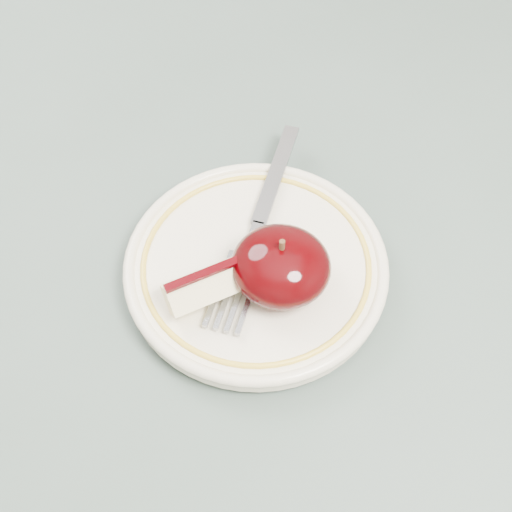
% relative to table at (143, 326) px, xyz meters
% --- Properties ---
extents(table, '(0.90, 0.90, 0.75)m').
position_rel_table_xyz_m(table, '(0.00, 0.00, 0.00)').
color(table, brown).
rests_on(table, ground).
extents(plate, '(0.20, 0.20, 0.02)m').
position_rel_table_xyz_m(plate, '(0.10, 0.02, 0.10)').
color(plate, '#EEE6C8').
rests_on(plate, table).
extents(apple_half, '(0.07, 0.07, 0.05)m').
position_rel_table_xyz_m(apple_half, '(0.12, 0.01, 0.13)').
color(apple_half, black).
rests_on(apple_half, plate).
extents(apple_wedge, '(0.07, 0.07, 0.03)m').
position_rel_table_xyz_m(apple_wedge, '(0.07, -0.02, 0.12)').
color(apple_wedge, '#FFF2BB').
rests_on(apple_wedge, plate).
extents(fork, '(0.03, 0.20, 0.00)m').
position_rel_table_xyz_m(fork, '(0.09, 0.05, 0.11)').
color(fork, '#92959A').
rests_on(fork, plate).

